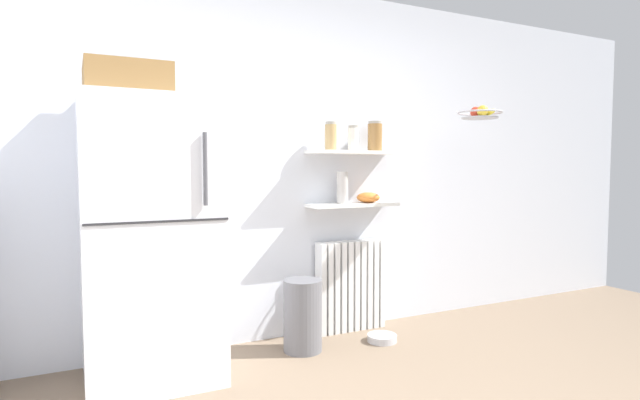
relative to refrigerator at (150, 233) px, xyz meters
name	(u,v)px	position (x,y,z in m)	size (l,w,h in m)	color
back_wall	(308,164)	(1.22, 0.40, 0.42)	(7.04, 0.10, 2.60)	silver
refrigerator	(150,233)	(0.00, 0.00, 0.00)	(0.76, 0.72, 1.85)	silver
radiator	(351,286)	(1.53, 0.27, -0.53)	(0.56, 0.12, 0.70)	white
wall_shelf_lower	(353,205)	(1.53, 0.24, 0.11)	(0.72, 0.22, 0.03)	white
wall_shelf_upper	(353,152)	(1.53, 0.24, 0.51)	(0.72, 0.22, 0.03)	white
storage_jar_0	(331,136)	(1.33, 0.24, 0.63)	(0.09, 0.09, 0.21)	tan
storage_jar_1	(353,138)	(1.53, 0.24, 0.62)	(0.08, 0.08, 0.19)	silver
storage_jar_2	(375,136)	(1.72, 0.24, 0.64)	(0.11, 0.11, 0.23)	olive
vase	(343,188)	(1.43, 0.24, 0.24)	(0.09, 0.09, 0.24)	#B2ADA8
shelf_bowl	(368,197)	(1.66, 0.24, 0.16)	(0.18, 0.18, 0.08)	orange
trash_bin	(303,315)	(1.00, 0.01, -0.63)	(0.27, 0.27, 0.50)	slate
pet_food_bowl	(382,338)	(1.60, -0.07, -0.85)	(0.22, 0.22, 0.05)	#B7B7BC
hanging_fruit_basket	(481,113)	(2.39, -0.20, 0.80)	(0.33, 0.33, 0.09)	#B2B2B7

